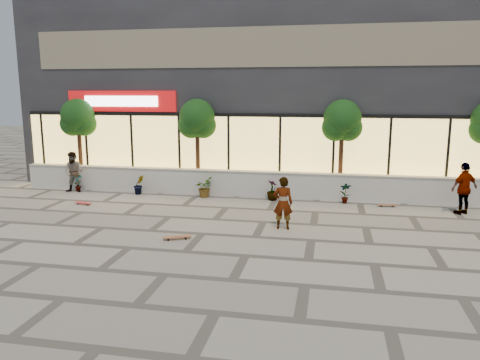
% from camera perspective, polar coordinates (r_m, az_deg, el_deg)
% --- Properties ---
extents(ground, '(80.00, 80.00, 0.00)m').
position_cam_1_polar(ground, '(12.38, 0.67, -9.22)').
color(ground, '#A19C8B').
rests_on(ground, ground).
extents(planter_wall, '(22.00, 0.42, 1.04)m').
position_cam_1_polar(planter_wall, '(18.93, 4.51, -0.55)').
color(planter_wall, white).
rests_on(planter_wall, ground).
extents(retail_building, '(24.00, 9.17, 8.50)m').
position_cam_1_polar(retail_building, '(24.02, 6.18, 10.76)').
color(retail_building, '#25252A').
rests_on(retail_building, ground).
extents(shrub_a, '(0.43, 0.29, 0.81)m').
position_cam_1_polar(shrub_a, '(21.15, -19.22, -0.25)').
color(shrub_a, '#163B13').
rests_on(shrub_a, ground).
extents(shrub_b, '(0.57, 0.57, 0.81)m').
position_cam_1_polar(shrub_b, '(19.89, -12.22, -0.56)').
color(shrub_b, '#163B13').
rests_on(shrub_b, ground).
extents(shrub_c, '(0.68, 0.77, 0.81)m').
position_cam_1_polar(shrub_c, '(18.97, -4.43, -0.89)').
color(shrub_c, '#163B13').
rests_on(shrub_c, ground).
extents(shrub_d, '(0.64, 0.64, 0.81)m').
position_cam_1_polar(shrub_d, '(18.43, 4.00, -1.23)').
color(shrub_d, '#163B13').
rests_on(shrub_d, ground).
extents(shrub_e, '(0.46, 0.35, 0.81)m').
position_cam_1_polar(shrub_e, '(18.31, 12.73, -1.56)').
color(shrub_e, '#163B13').
rests_on(shrub_e, ground).
extents(tree_west, '(1.60, 1.50, 3.92)m').
position_cam_1_polar(tree_west, '(22.16, -19.13, 6.97)').
color(tree_west, '#3F2216').
rests_on(tree_west, ground).
extents(tree_midwest, '(1.60, 1.50, 3.92)m').
position_cam_1_polar(tree_midwest, '(19.98, -5.24, 7.16)').
color(tree_midwest, '#3F2216').
rests_on(tree_midwest, ground).
extents(tree_mideast, '(1.60, 1.50, 3.92)m').
position_cam_1_polar(tree_mideast, '(19.19, 12.35, 6.81)').
color(tree_mideast, '#3F2216').
rests_on(tree_mideast, ground).
extents(skater_center, '(0.63, 0.43, 1.66)m').
position_cam_1_polar(skater_center, '(14.55, 5.26, -2.80)').
color(skater_center, silver).
rests_on(skater_center, ground).
extents(skater_left, '(0.90, 0.74, 1.73)m').
position_cam_1_polar(skater_left, '(20.96, -19.59, 0.90)').
color(skater_left, '#937B5F').
rests_on(skater_left, ground).
extents(skater_right_near, '(1.15, 0.93, 1.83)m').
position_cam_1_polar(skater_right_near, '(17.97, 25.66, -0.94)').
color(skater_right_near, silver).
rests_on(skater_right_near, ground).
extents(skateboard_center, '(0.82, 0.52, 0.10)m').
position_cam_1_polar(skateboard_center, '(13.77, -7.70, -6.88)').
color(skateboard_center, brown).
rests_on(skateboard_center, ground).
extents(skateboard_left, '(0.74, 0.34, 0.09)m').
position_cam_1_polar(skateboard_left, '(18.70, -18.57, -2.65)').
color(skateboard_left, red).
rests_on(skateboard_left, ground).
extents(skateboard_right_near, '(0.73, 0.27, 0.09)m').
position_cam_1_polar(skateboard_right_near, '(18.25, 17.50, -2.91)').
color(skateboard_right_near, brown).
rests_on(skateboard_right_near, ground).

